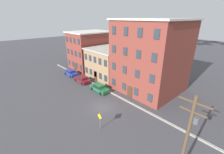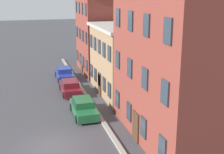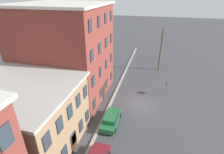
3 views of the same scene
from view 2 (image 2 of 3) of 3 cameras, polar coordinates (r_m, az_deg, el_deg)
name	(u,v)px [view 2 (image 2 of 3)]	position (r m, az deg, el deg)	size (l,w,h in m)	color
ground_plane	(51,147)	(22.53, -11.12, -12.39)	(200.00, 200.00, 0.00)	#424247
kerb_strip	(113,137)	(23.20, 0.20, -10.99)	(56.00, 0.36, 0.16)	#9E998E
apartment_corner	(122,32)	(41.86, 1.75, 8.28)	(8.87, 11.35, 10.29)	brown
apartment_midblock	(151,58)	(33.21, 7.21, 3.42)	(9.80, 11.75, 7.06)	#9E7A56
apartment_far	(214,42)	(23.46, 18.12, 6.08)	(12.18, 12.01, 13.77)	brown
car_blue	(64,73)	(38.33, -8.72, 0.70)	(4.40, 1.92, 1.43)	#233899
car_maroon	(70,87)	(32.89, -7.65, -1.75)	(4.40, 1.92, 1.43)	maroon
car_green	(84,107)	(27.12, -5.22, -5.47)	(4.40, 1.92, 1.43)	#1E6638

